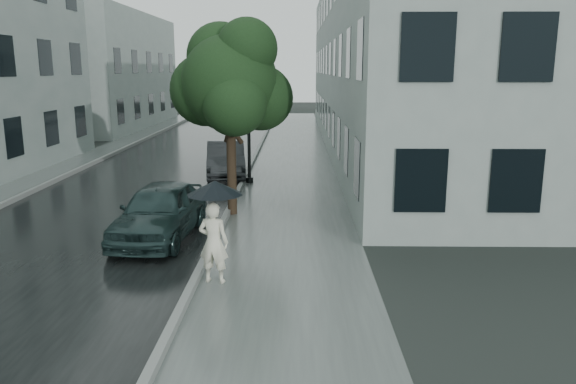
{
  "coord_description": "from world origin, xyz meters",
  "views": [
    {
      "loc": [
        0.43,
        -11.32,
        4.14
      ],
      "look_at": [
        0.22,
        1.57,
        1.3
      ],
      "focal_mm": 35.0,
      "sensor_mm": 36.0,
      "label": 1
    }
  ],
  "objects_px": {
    "street_tree": "(230,82)",
    "lamp_post": "(244,109)",
    "pedestrian": "(214,243)",
    "car_far": "(226,159)",
    "car_near": "(160,211)"
  },
  "relations": [
    {
      "from": "lamp_post",
      "to": "car_near",
      "type": "xyz_separation_m",
      "value": [
        -1.46,
        -7.03,
        -2.02
      ]
    },
    {
      "from": "lamp_post",
      "to": "pedestrian",
      "type": "bearing_deg",
      "value": -81.11
    },
    {
      "from": "street_tree",
      "to": "pedestrian",
      "type": "bearing_deg",
      "value": -87.38
    },
    {
      "from": "pedestrian",
      "to": "lamp_post",
      "type": "relative_size",
      "value": 0.34
    },
    {
      "from": "street_tree",
      "to": "lamp_post",
      "type": "relative_size",
      "value": 1.16
    },
    {
      "from": "car_near",
      "to": "lamp_post",
      "type": "bearing_deg",
      "value": 82.66
    },
    {
      "from": "street_tree",
      "to": "car_far",
      "type": "height_order",
      "value": "street_tree"
    },
    {
      "from": "pedestrian",
      "to": "street_tree",
      "type": "distance_m",
      "value": 6.22
    },
    {
      "from": "lamp_post",
      "to": "car_near",
      "type": "height_order",
      "value": "lamp_post"
    },
    {
      "from": "pedestrian",
      "to": "car_far",
      "type": "bearing_deg",
      "value": -74.31
    },
    {
      "from": "street_tree",
      "to": "car_near",
      "type": "bearing_deg",
      "value": -120.61
    },
    {
      "from": "pedestrian",
      "to": "car_far",
      "type": "xyz_separation_m",
      "value": [
        -1.17,
        11.21,
        -0.14
      ]
    },
    {
      "from": "lamp_post",
      "to": "car_far",
      "type": "relative_size",
      "value": 1.16
    },
    {
      "from": "pedestrian",
      "to": "street_tree",
      "type": "relative_size",
      "value": 0.29
    },
    {
      "from": "pedestrian",
      "to": "car_far",
      "type": "height_order",
      "value": "pedestrian"
    }
  ]
}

